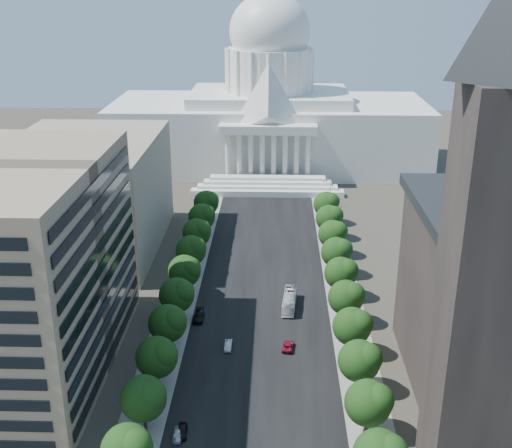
# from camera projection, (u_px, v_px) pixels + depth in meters

# --- Properties ---
(road_asphalt) EXTENTS (30.00, 260.00, 0.01)m
(road_asphalt) POSITION_uv_depth(u_px,v_px,m) (264.00, 264.00, 166.32)
(road_asphalt) COLOR black
(road_asphalt) RESTS_ON ground
(sidewalk_left) EXTENTS (8.00, 260.00, 0.02)m
(sidewalk_left) POSITION_uv_depth(u_px,v_px,m) (191.00, 263.00, 166.89)
(sidewalk_left) COLOR gray
(sidewalk_left) RESTS_ON ground
(sidewalk_right) EXTENTS (8.00, 260.00, 0.02)m
(sidewalk_right) POSITION_uv_depth(u_px,v_px,m) (337.00, 265.00, 165.74)
(sidewalk_right) COLOR gray
(sidewalk_right) RESTS_ON ground
(capitol) EXTENTS (120.00, 56.00, 73.00)m
(capitol) POSITION_uv_depth(u_px,v_px,m) (269.00, 115.00, 247.66)
(capitol) COLOR white
(capitol) RESTS_ON ground
(office_block_left_far) EXTENTS (38.00, 52.00, 30.00)m
(office_block_left_far) POSITION_uv_depth(u_px,v_px,m) (86.00, 195.00, 171.72)
(office_block_left_far) COLOR gray
(office_block_left_far) RESTS_ON ground
(tree_l_b) EXTENTS (7.79, 7.60, 9.97)m
(tree_l_b) POSITION_uv_depth(u_px,v_px,m) (145.00, 398.00, 102.78)
(tree_l_b) COLOR #33261C
(tree_l_b) RESTS_ON ground
(tree_l_c) EXTENTS (7.79, 7.60, 9.97)m
(tree_l_c) POSITION_uv_depth(u_px,v_px,m) (158.00, 356.00, 113.98)
(tree_l_c) COLOR #33261C
(tree_l_c) RESTS_ON ground
(tree_l_d) EXTENTS (7.79, 7.60, 9.97)m
(tree_l_d) POSITION_uv_depth(u_px,v_px,m) (169.00, 323.00, 125.17)
(tree_l_d) COLOR #33261C
(tree_l_d) RESTS_ON ground
(tree_l_e) EXTENTS (7.79, 7.60, 9.97)m
(tree_l_e) POSITION_uv_depth(u_px,v_px,m) (178.00, 294.00, 136.37)
(tree_l_e) COLOR #33261C
(tree_l_e) RESTS_ON ground
(tree_l_f) EXTENTS (7.79, 7.60, 9.97)m
(tree_l_f) POSITION_uv_depth(u_px,v_px,m) (186.00, 270.00, 147.56)
(tree_l_f) COLOR #33261C
(tree_l_f) RESTS_ON ground
(tree_l_g) EXTENTS (7.79, 7.60, 9.97)m
(tree_l_g) POSITION_uv_depth(u_px,v_px,m) (192.00, 250.00, 158.76)
(tree_l_g) COLOR #33261C
(tree_l_g) RESTS_ON ground
(tree_l_h) EXTENTS (7.79, 7.60, 9.97)m
(tree_l_h) POSITION_uv_depth(u_px,v_px,m) (198.00, 232.00, 169.95)
(tree_l_h) COLOR #33261C
(tree_l_h) RESTS_ON ground
(tree_l_i) EXTENTS (7.79, 7.60, 9.97)m
(tree_l_i) POSITION_uv_depth(u_px,v_px,m) (203.00, 216.00, 181.15)
(tree_l_i) COLOR #33261C
(tree_l_i) RESTS_ON ground
(tree_l_j) EXTENTS (7.79, 7.60, 9.97)m
(tree_l_j) POSITION_uv_depth(u_px,v_px,m) (207.00, 202.00, 192.34)
(tree_l_j) COLOR #33261C
(tree_l_j) RESTS_ON ground
(tree_r_b) EXTENTS (7.79, 7.60, 9.97)m
(tree_r_b) POSITION_uv_depth(u_px,v_px,m) (370.00, 402.00, 101.69)
(tree_r_b) COLOR #33261C
(tree_r_b) RESTS_ON ground
(tree_r_c) EXTENTS (7.79, 7.60, 9.97)m
(tree_r_c) POSITION_uv_depth(u_px,v_px,m) (361.00, 360.00, 112.89)
(tree_r_c) COLOR #33261C
(tree_r_c) RESTS_ON ground
(tree_r_d) EXTENTS (7.79, 7.60, 9.97)m
(tree_r_d) POSITION_uv_depth(u_px,v_px,m) (354.00, 326.00, 124.08)
(tree_r_d) COLOR #33261C
(tree_r_d) RESTS_ON ground
(tree_r_e) EXTENTS (7.79, 7.60, 9.97)m
(tree_r_e) POSITION_uv_depth(u_px,v_px,m) (348.00, 297.00, 135.28)
(tree_r_e) COLOR #33261C
(tree_r_e) RESTS_ON ground
(tree_r_f) EXTENTS (7.79, 7.60, 9.97)m
(tree_r_f) POSITION_uv_depth(u_px,v_px,m) (342.00, 272.00, 146.47)
(tree_r_f) COLOR #33261C
(tree_r_f) RESTS_ON ground
(tree_r_g) EXTENTS (7.79, 7.60, 9.97)m
(tree_r_g) POSITION_uv_depth(u_px,v_px,m) (338.00, 252.00, 157.67)
(tree_r_g) COLOR #33261C
(tree_r_g) RESTS_ON ground
(tree_r_h) EXTENTS (7.79, 7.60, 9.97)m
(tree_r_h) POSITION_uv_depth(u_px,v_px,m) (334.00, 233.00, 168.86)
(tree_r_h) COLOR #33261C
(tree_r_h) RESTS_ON ground
(tree_r_i) EXTENTS (7.79, 7.60, 9.97)m
(tree_r_i) POSITION_uv_depth(u_px,v_px,m) (330.00, 218.00, 180.06)
(tree_r_i) COLOR #33261C
(tree_r_i) RESTS_ON ground
(tree_r_j) EXTENTS (7.79, 7.60, 9.97)m
(tree_r_j) POSITION_uv_depth(u_px,v_px,m) (327.00, 204.00, 191.25)
(tree_r_j) COLOR #33261C
(tree_r_j) RESTS_ON ground
(streetlight_b) EXTENTS (2.61, 0.44, 9.00)m
(streetlight_b) POSITION_uv_depth(u_px,v_px,m) (371.00, 366.00, 112.31)
(streetlight_b) COLOR gray
(streetlight_b) RESTS_ON ground
(streetlight_c) EXTENTS (2.61, 0.44, 9.00)m
(streetlight_c) POSITION_uv_depth(u_px,v_px,m) (355.00, 299.00, 135.64)
(streetlight_c) COLOR gray
(streetlight_c) RESTS_ON ground
(streetlight_d) EXTENTS (2.61, 0.44, 9.00)m
(streetlight_d) POSITION_uv_depth(u_px,v_px,m) (343.00, 252.00, 158.96)
(streetlight_d) COLOR gray
(streetlight_d) RESTS_ON ground
(streetlight_e) EXTENTS (2.61, 0.44, 9.00)m
(streetlight_e) POSITION_uv_depth(u_px,v_px,m) (335.00, 217.00, 182.28)
(streetlight_e) COLOR gray
(streetlight_e) RESTS_ON ground
(streetlight_f) EXTENTS (2.61, 0.44, 9.00)m
(streetlight_f) POSITION_uv_depth(u_px,v_px,m) (329.00, 190.00, 205.61)
(streetlight_f) COLOR gray
(streetlight_f) RESTS_ON ground
(car_dark_a) EXTENTS (1.83, 4.09, 1.36)m
(car_dark_a) POSITION_uv_depth(u_px,v_px,m) (182.00, 431.00, 103.90)
(car_dark_a) COLOR black
(car_dark_a) RESTS_ON ground
(car_silver) EXTENTS (1.44, 4.07, 1.34)m
(car_silver) POSITION_uv_depth(u_px,v_px,m) (228.00, 345.00, 128.19)
(car_silver) COLOR #B0B2B8
(car_silver) RESTS_ON ground
(car_red) EXTENTS (2.69, 4.82, 1.27)m
(car_red) POSITION_uv_depth(u_px,v_px,m) (288.00, 346.00, 128.02)
(car_red) COLOR maroon
(car_red) RESTS_ON ground
(car_dark_b) EXTENTS (2.30, 5.56, 1.61)m
(car_dark_b) POSITION_uv_depth(u_px,v_px,m) (199.00, 316.00, 138.99)
(car_dark_b) COLOR black
(car_dark_b) RESTS_ON ground
(car_parked) EXTENTS (1.72, 3.84, 1.28)m
(car_parked) POSITION_uv_depth(u_px,v_px,m) (177.00, 435.00, 103.17)
(car_parked) COLOR #ACAEB4
(car_parked) RESTS_ON ground
(city_bus) EXTENTS (3.66, 11.67, 3.20)m
(city_bus) POSITION_uv_depth(u_px,v_px,m) (289.00, 301.00, 143.99)
(city_bus) COLOR silver
(city_bus) RESTS_ON ground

